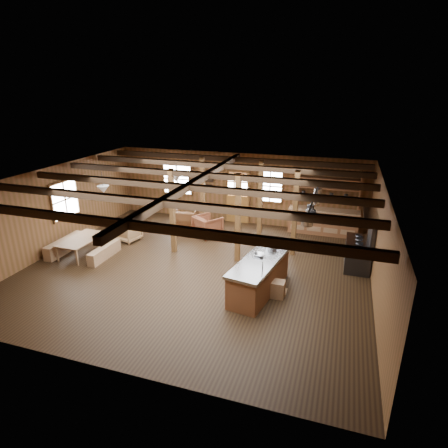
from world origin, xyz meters
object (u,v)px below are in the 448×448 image
(dining_table, at_px, (83,247))
(armchair_b, at_px, (208,226))
(commercial_range, at_px, (360,249))
(armchair_c, at_px, (129,231))
(kitchen_island, at_px, (259,276))
(armchair_a, at_px, (186,219))

(dining_table, distance_m, armchair_b, 4.32)
(commercial_range, distance_m, armchair_b, 5.34)
(commercial_range, distance_m, armchair_c, 7.82)
(commercial_range, relative_size, armchair_c, 2.39)
(armchair_c, bearing_deg, commercial_range, -163.97)
(commercial_range, bearing_deg, kitchen_island, -136.91)
(commercial_range, bearing_deg, armchair_a, 166.88)
(dining_table, xyz_separation_m, armchair_a, (2.21, 3.34, 0.10))
(dining_table, distance_m, armchair_a, 4.00)
(armchair_b, height_order, armchair_c, armchair_b)
(dining_table, relative_size, armchair_c, 2.17)
(armchair_a, distance_m, armchair_b, 1.22)
(dining_table, relative_size, armchair_a, 1.92)
(kitchen_island, bearing_deg, commercial_range, 52.79)
(commercial_range, relative_size, armchair_b, 2.05)
(commercial_range, height_order, dining_table, commercial_range)
(dining_table, bearing_deg, armchair_b, -48.82)
(kitchen_island, height_order, armchair_c, kitchen_island)
(commercial_range, relative_size, dining_table, 1.10)
(commercial_range, height_order, armchair_a, commercial_range)
(commercial_range, height_order, armchair_c, commercial_range)
(dining_table, relative_size, armchair_b, 1.86)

